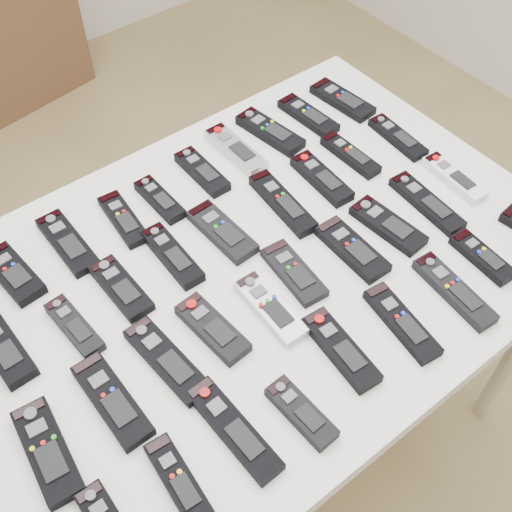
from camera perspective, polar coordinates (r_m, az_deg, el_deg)
ground at (r=2.00m, az=-5.21°, el=-14.08°), size 4.00×4.00×0.00m
table at (r=1.36m, az=0.00°, el=-2.07°), size 1.25×0.88×0.78m
remote_1 at (r=1.37m, az=-20.76°, el=-1.48°), size 0.08×0.16×0.02m
remote_2 at (r=1.39m, az=-16.41°, el=1.14°), size 0.06×0.18×0.02m
remote_3 at (r=1.41m, az=-11.71°, el=3.23°), size 0.06×0.16×0.02m
remote_4 at (r=1.43m, az=-8.56°, el=4.98°), size 0.05×0.14×0.02m
remote_5 at (r=1.48m, az=-4.81°, el=7.48°), size 0.05×0.16×0.02m
remote_6 at (r=1.53m, az=-1.82°, el=9.42°), size 0.06×0.18×0.02m
remote_7 at (r=1.58m, az=1.25°, el=11.00°), size 0.08×0.19×0.02m
remote_8 at (r=1.64m, az=4.65°, el=12.33°), size 0.06×0.17×0.02m
remote_9 at (r=1.69m, az=7.68°, el=13.59°), size 0.08×0.18×0.02m
remote_10 at (r=1.27m, az=-21.46°, el=-7.78°), size 0.06×0.16×0.02m
remote_11 at (r=1.25m, az=-15.83°, el=-6.05°), size 0.05×0.15×0.02m
remote_12 at (r=1.29m, az=-11.89°, el=-2.80°), size 0.06×0.16×0.02m
remote_13 at (r=1.32m, az=-7.45°, el=0.04°), size 0.05×0.17×0.02m
remote_14 at (r=1.35m, az=-3.03°, el=2.19°), size 0.07×0.18×0.02m
remote_15 at (r=1.41m, az=2.38°, el=4.73°), size 0.06×0.20×0.02m
remote_16 at (r=1.47m, az=5.85°, el=6.88°), size 0.06×0.17×0.02m
remote_17 at (r=1.54m, az=8.38°, el=8.88°), size 0.05×0.16×0.02m
remote_18 at (r=1.60m, az=12.48°, el=10.27°), size 0.06×0.17×0.02m
remote_19 at (r=1.15m, az=-18.04°, el=-16.18°), size 0.08×0.19×0.02m
remote_20 at (r=1.16m, az=-12.68°, el=-12.39°), size 0.06×0.19×0.02m
remote_21 at (r=1.18m, az=-7.93°, el=-9.15°), size 0.07×0.20×0.02m
remote_22 at (r=1.21m, az=-3.89°, el=-6.44°), size 0.07×0.17×0.02m
remote_23 at (r=1.23m, az=1.28°, el=-4.64°), size 0.06×0.18×0.02m
remote_24 at (r=1.28m, az=3.38°, el=-1.47°), size 0.07×0.16×0.02m
remote_25 at (r=1.33m, az=8.55°, el=0.62°), size 0.06×0.17×0.02m
remote_26 at (r=1.39m, az=11.64°, el=2.70°), size 0.07×0.18×0.02m
remote_27 at (r=1.46m, az=14.92°, el=4.58°), size 0.06×0.20×0.02m
remote_28 at (r=1.53m, az=17.20°, el=6.66°), size 0.06×0.17×0.02m
remote_30 at (r=1.08m, az=-6.85°, el=-19.28°), size 0.06×0.16×0.02m
remote_31 at (r=1.11m, az=-2.01°, el=-15.12°), size 0.06×0.21×0.02m
remote_32 at (r=1.12m, az=4.04°, el=-13.71°), size 0.05×0.14×0.02m
remote_33 at (r=1.19m, az=7.54°, el=-8.22°), size 0.07×0.18×0.02m
remote_34 at (r=1.24m, az=12.83°, el=-5.78°), size 0.07×0.19×0.02m
remote_35 at (r=1.31m, az=17.20°, el=-2.97°), size 0.06×0.19×0.02m
remote_36 at (r=1.39m, az=19.47°, el=-0.08°), size 0.05×0.15×0.02m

